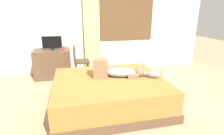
{
  "coord_description": "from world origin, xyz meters",
  "views": [
    {
      "loc": [
        -0.73,
        -2.77,
        1.71
      ],
      "look_at": [
        -0.01,
        0.38,
        0.67
      ],
      "focal_mm": 28.56,
      "sensor_mm": 36.0,
      "label": 1
    }
  ],
  "objects_px": {
    "person_lying": "(116,71)",
    "tv_monitor": "(52,43)",
    "desk": "(53,64)",
    "chair_by_desk": "(79,60)",
    "bed": "(109,92)",
    "cup": "(64,48)",
    "cat": "(152,74)"
  },
  "relations": [
    {
      "from": "person_lying",
      "to": "tv_monitor",
      "type": "distance_m",
      "value": 2.11
    },
    {
      "from": "desk",
      "to": "person_lying",
      "type": "bearing_deg",
      "value": -52.39
    },
    {
      "from": "chair_by_desk",
      "to": "person_lying",
      "type": "bearing_deg",
      "value": -66.19
    },
    {
      "from": "bed",
      "to": "cup",
      "type": "distance_m",
      "value": 1.95
    },
    {
      "from": "person_lying",
      "to": "cat",
      "type": "distance_m",
      "value": 0.67
    },
    {
      "from": "tv_monitor",
      "to": "chair_by_desk",
      "type": "height_order",
      "value": "tv_monitor"
    },
    {
      "from": "person_lying",
      "to": "chair_by_desk",
      "type": "height_order",
      "value": "chair_by_desk"
    },
    {
      "from": "desk",
      "to": "chair_by_desk",
      "type": "xyz_separation_m",
      "value": [
        0.66,
        -0.25,
        0.14
      ]
    },
    {
      "from": "cat",
      "to": "chair_by_desk",
      "type": "xyz_separation_m",
      "value": [
        -1.26,
        1.63,
        -0.08
      ]
    },
    {
      "from": "tv_monitor",
      "to": "chair_by_desk",
      "type": "relative_size",
      "value": 0.56
    },
    {
      "from": "desk",
      "to": "cup",
      "type": "bearing_deg",
      "value": -16.22
    },
    {
      "from": "cat",
      "to": "chair_by_desk",
      "type": "relative_size",
      "value": 0.37
    },
    {
      "from": "cat",
      "to": "desk",
      "type": "bearing_deg",
      "value": 135.61
    },
    {
      "from": "person_lying",
      "to": "tv_monitor",
      "type": "relative_size",
      "value": 1.96
    },
    {
      "from": "person_lying",
      "to": "desk",
      "type": "bearing_deg",
      "value": 127.61
    },
    {
      "from": "bed",
      "to": "person_lying",
      "type": "bearing_deg",
      "value": 32.43
    },
    {
      "from": "chair_by_desk",
      "to": "cat",
      "type": "bearing_deg",
      "value": -52.26
    },
    {
      "from": "tv_monitor",
      "to": "cat",
      "type": "bearing_deg",
      "value": -44.86
    },
    {
      "from": "bed",
      "to": "tv_monitor",
      "type": "bearing_deg",
      "value": 122.03
    },
    {
      "from": "bed",
      "to": "desk",
      "type": "xyz_separation_m",
      "value": [
        -1.14,
        1.77,
        0.11
      ]
    },
    {
      "from": "person_lying",
      "to": "cat",
      "type": "bearing_deg",
      "value": -18.32
    },
    {
      "from": "bed",
      "to": "cup",
      "type": "bearing_deg",
      "value": 116.21
    },
    {
      "from": "tv_monitor",
      "to": "cup",
      "type": "relative_size",
      "value": 4.97
    },
    {
      "from": "desk",
      "to": "cup",
      "type": "height_order",
      "value": "cup"
    },
    {
      "from": "tv_monitor",
      "to": "cup",
      "type": "height_order",
      "value": "tv_monitor"
    },
    {
      "from": "bed",
      "to": "cat",
      "type": "xyz_separation_m",
      "value": [
        0.79,
        -0.11,
        0.33
      ]
    },
    {
      "from": "person_lying",
      "to": "cup",
      "type": "bearing_deg",
      "value": 121.7
    },
    {
      "from": "cat",
      "to": "tv_monitor",
      "type": "distance_m",
      "value": 2.69
    },
    {
      "from": "bed",
      "to": "person_lying",
      "type": "distance_m",
      "value": 0.42
    },
    {
      "from": "desk",
      "to": "cup",
      "type": "relative_size",
      "value": 9.3
    },
    {
      "from": "cup",
      "to": "chair_by_desk",
      "type": "relative_size",
      "value": 0.11
    },
    {
      "from": "desk",
      "to": "tv_monitor",
      "type": "xyz_separation_m",
      "value": [
        0.03,
        0.0,
        0.55
      ]
    }
  ]
}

